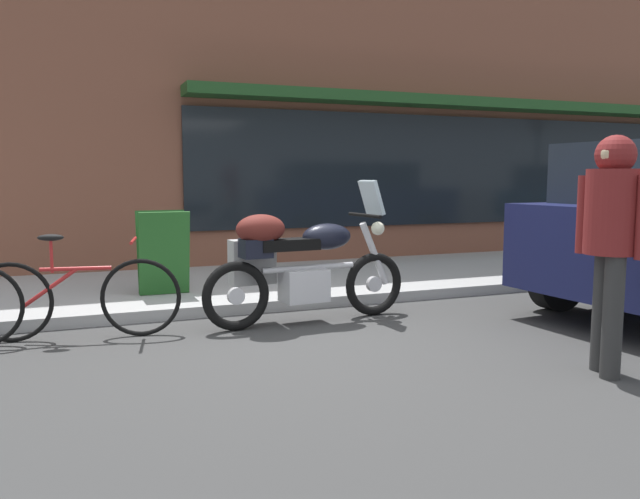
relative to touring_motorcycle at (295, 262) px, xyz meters
The scene contains 6 objects.
ground_plane 0.81m from the touring_motorcycle, 92.32° to the right, with size 80.00×80.00×0.00m, color #383838.
storefront_building 8.82m from the touring_motorcycle, 25.21° to the left, with size 23.48×0.90×5.85m.
touring_motorcycle is the anchor object (origin of this frame).
parked_bicycle 2.03m from the touring_motorcycle, behind, with size 1.78×0.49×0.94m.
pedestrian_walking 2.88m from the touring_motorcycle, 56.53° to the right, with size 0.45×0.55×1.73m.
sandwich_board_sign 1.79m from the touring_motorcycle, 127.13° to the left, with size 0.55×0.41×0.94m.
Camera 1 is at (-2.01, -5.26, 1.44)m, focal length 35.55 mm.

